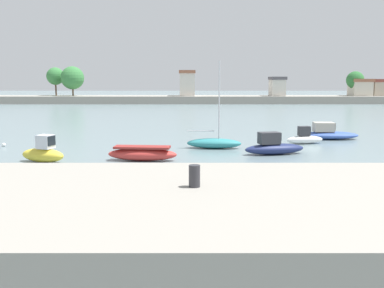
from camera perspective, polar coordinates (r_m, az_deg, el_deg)
The scene contains 12 objects.
ground_plane at distance 20.32m, azimuth -3.06°, elevation -7.49°, with size 400.00×400.00×0.00m, color slate.
seawall_embankment at distance 11.67m, azimuth -5.23°, elevation -12.69°, with size 69.55×7.91×2.72m, color gray.
mooring_bollard at distance 11.67m, azimuth 0.08°, elevation -4.16°, with size 0.30×0.30×0.59m, color #2D2D33.
moored_boat_1 at distance 31.36m, azimuth -18.91°, elevation -1.10°, with size 3.47×2.28×1.87m.
moored_boat_2 at distance 30.53m, azimuth -6.69°, elevation -1.25°, with size 4.89×1.78×1.00m.
moored_boat_3 at distance 35.76m, azimuth 2.62°, elevation 0.15°, with size 4.52×1.91×7.03m.
moored_boat_4 at distance 33.38m, azimuth 10.25°, elevation -0.36°, with size 4.84×2.45×1.67m.
moored_boat_5 at distance 39.48m, azimuth 14.10°, elevation 0.76°, with size 3.43×1.52×1.53m.
moored_boat_6 at distance 43.14m, azimuth 16.87°, elevation 1.31°, with size 5.59×2.37×1.57m.
mooring_buoy_0 at distance 23.06m, azimuth 7.70°, elevation -5.21°, with size 0.33×0.33×0.33m, color yellow.
mooring_buoy_2 at distance 39.85m, azimuth -23.39°, elevation -0.10°, with size 0.32×0.32×0.32m, color white.
distant_shoreline at distance 103.94m, azimuth 0.18°, elevation 6.34°, with size 115.55×9.38×8.55m.
Camera 1 is at (0.99, -19.53, 5.54)m, focal length 41.27 mm.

